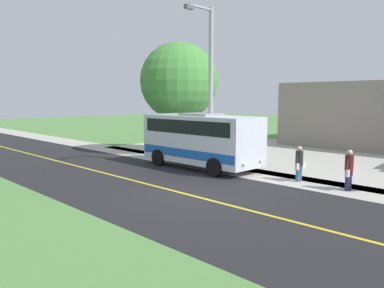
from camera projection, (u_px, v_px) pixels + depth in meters
The scene contains 9 objects.
ground_plane at pixel (191, 196), 14.76m from camera, with size 120.00×120.00×0.00m, color #548442.
road_surface at pixel (191, 195), 14.76m from camera, with size 8.00×100.00×0.01m, color black.
sidewalk at pixel (268, 176), 18.39m from camera, with size 2.40×100.00×0.01m, color #B2ADA3.
road_centre_line at pixel (191, 195), 14.75m from camera, with size 0.16×100.00×0.00m, color gold.
shuttle_bus_front at pixel (201, 138), 20.42m from camera, with size 2.69×6.83×2.92m.
pedestrian_with_bags at pixel (349, 169), 15.43m from camera, with size 0.72×0.34×1.67m.
pedestrian_waiting at pixel (299, 163), 17.16m from camera, with size 0.72×0.34×1.60m.
street_light_pole at pixel (209, 81), 20.13m from camera, with size 1.97×0.24×8.38m.
tree_curbside at pixel (179, 81), 25.45m from camera, with size 5.17×5.17×7.41m.
Camera 1 is at (10.11, 10.26, 3.75)m, focal length 35.90 mm.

